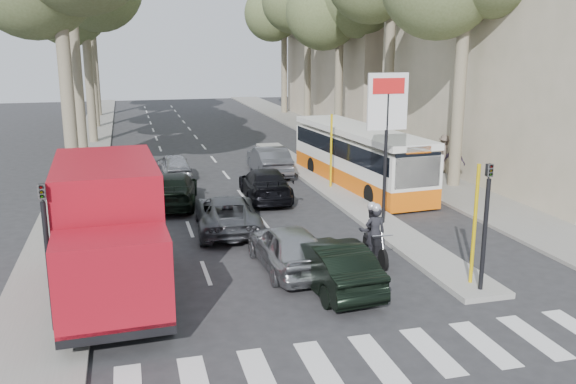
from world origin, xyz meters
name	(u,v)px	position (x,y,z in m)	size (l,w,h in m)	color
ground	(347,286)	(0.00, 0.00, 0.00)	(120.00, 120.00, 0.00)	#28282B
sidewalk_right	(338,139)	(8.60, 25.00, 0.06)	(3.20, 70.00, 0.12)	gray
median_left	(93,142)	(-8.00, 28.00, 0.06)	(2.40, 64.00, 0.12)	gray
traffic_island	(330,188)	(3.25, 11.00, 0.08)	(1.50, 26.00, 0.16)	gray
building_far	(382,26)	(15.50, 34.00, 8.00)	(11.00, 20.00, 16.00)	#B7A88E
billboard	(387,127)	(3.25, 5.00, 3.70)	(1.50, 12.10, 5.60)	yellow
traffic_light_island	(487,206)	(3.25, -1.50, 2.49)	(0.16, 0.41, 3.60)	black
traffic_light_left	(46,233)	(-7.60, -1.00, 2.49)	(0.16, 0.41, 3.60)	black
tree_r_e	(285,1)	(9.23, 42.11, 10.38)	(7.40, 7.20, 14.10)	#6B604C
silver_hatchback	(288,247)	(-1.28, 1.62, 0.71)	(1.68, 4.18, 1.43)	#9B9EA3
dark_hatchback	(331,264)	(-0.50, 0.02, 0.69)	(1.46, 4.18, 1.38)	black
queue_car_a	(227,213)	(-2.41, 6.00, 0.65)	(2.15, 4.66, 1.29)	#494B50
queue_car_b	(265,184)	(-0.06, 10.05, 0.68)	(1.91, 4.70, 1.36)	black
queue_car_c	(174,165)	(-3.50, 15.61, 0.61)	(1.44, 3.58, 1.22)	#9C9EA4
queue_car_d	(269,160)	(1.27, 15.00, 0.74)	(1.57, 4.51, 1.49)	#4E5056
queue_car_e	(173,189)	(-4.00, 10.10, 0.69)	(1.93, 4.75, 1.38)	black
red_truck	(109,229)	(-6.31, 0.87, 1.90)	(2.82, 6.83, 3.59)	black
city_bus	(358,155)	(4.80, 11.54, 1.47)	(3.15, 10.73, 2.79)	orange
motorcycle	(373,233)	(1.52, 1.84, 0.85)	(0.82, 2.20, 1.87)	black
pedestrian_near	(454,163)	(9.23, 10.46, 1.07)	(1.11, 0.54, 1.89)	#41334D
pedestrian_far	(445,153)	(10.00, 12.69, 1.10)	(1.27, 0.56, 1.97)	#695B4F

